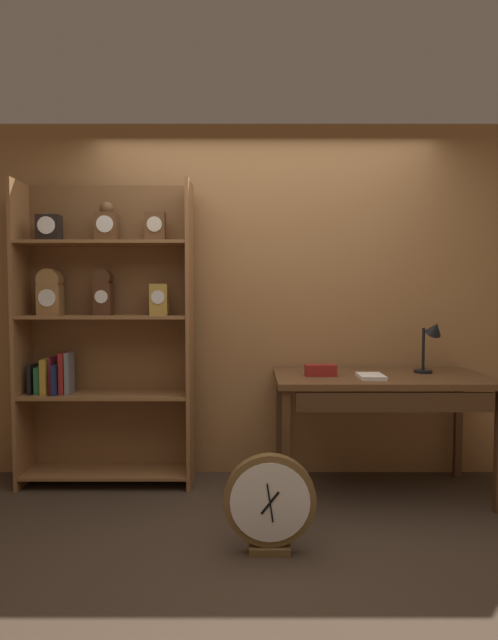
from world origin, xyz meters
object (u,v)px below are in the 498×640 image
object	(u,v)px
bookshelf	(100,330)
open_repair_manual	(369,376)
workbench	(380,388)
toolbox_small	(319,370)
desk_lamp	(430,340)
round_clock_large	(268,503)

from	to	relation	value
bookshelf	open_repair_manual	distance (m)	1.88
bookshelf	workbench	distance (m)	1.98
toolbox_small	bookshelf	bearing A→B (deg)	171.57
workbench	desk_lamp	xyz separation A→B (m)	(0.36, 0.09, 0.32)
desk_lamp	open_repair_manual	world-z (taller)	desk_lamp
open_repair_manual	desk_lamp	bearing A→B (deg)	23.06
bookshelf	round_clock_large	distance (m)	1.73
toolbox_small	workbench	bearing A→B (deg)	1.08
bookshelf	workbench	world-z (taller)	bookshelf
desk_lamp	open_repair_manual	bearing A→B (deg)	-157.21
workbench	round_clock_large	xyz separation A→B (m)	(-0.78, -0.77, -0.46)
desk_lamp	toolbox_small	xyz separation A→B (m)	(-0.77, -0.10, -0.19)
workbench	bookshelf	bearing A→B (deg)	173.57
workbench	toolbox_small	distance (m)	0.43
toolbox_small	open_repair_manual	distance (m)	0.33
open_repair_manual	round_clock_large	world-z (taller)	open_repair_manual
toolbox_small	round_clock_large	world-z (taller)	toolbox_small
round_clock_large	workbench	bearing A→B (deg)	44.76
bookshelf	toolbox_small	size ratio (longest dim) A/B	10.37
workbench	desk_lamp	size ratio (longest dim) A/B	3.78
workbench	toolbox_small	world-z (taller)	toolbox_small
bookshelf	open_repair_manual	size ratio (longest dim) A/B	9.69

